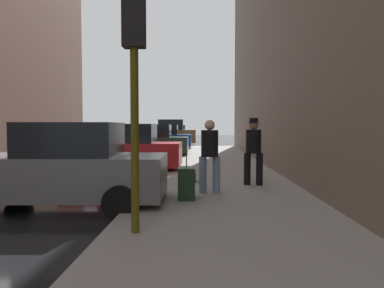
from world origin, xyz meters
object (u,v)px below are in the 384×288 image
object	(u,v)px
parked_blue_sedan	(162,138)
parked_silver_sedan	(174,134)
rolling_suitcase	(187,183)
parked_gray_coupe	(65,168)
traffic_light	(134,54)
fire_hydrant	(173,160)
duffel_bag	(190,177)
parked_red_hatchback	(124,150)
parked_bronze_suv	(169,134)
pedestrian_in_jeans	(210,152)
parked_dark_green_sedan	(150,142)
pedestrian_with_fedora	(253,148)

from	to	relation	value
parked_blue_sedan	parked_silver_sedan	distance (m)	11.52
parked_silver_sedan	rolling_suitcase	bearing A→B (deg)	-85.18
parked_gray_coupe	traffic_light	distance (m)	3.43
parked_silver_sedan	fire_hydrant	bearing A→B (deg)	-85.80
parked_blue_sedan	duffel_bag	xyz separation A→B (m)	(2.50, -15.67, -0.56)
parked_gray_coupe	parked_red_hatchback	bearing A→B (deg)	90.00
duffel_bag	parked_bronze_suv	bearing A→B (deg)	96.66
pedestrian_in_jeans	rolling_suitcase	bearing A→B (deg)	-123.89
parked_gray_coupe	parked_bronze_suv	bearing A→B (deg)	90.00
fire_hydrant	pedestrian_in_jeans	distance (m)	4.58
traffic_light	duffel_bag	size ratio (longest dim) A/B	8.18
rolling_suitcase	traffic_light	bearing A→B (deg)	-104.33
parked_dark_green_sedan	parked_silver_sedan	distance (m)	17.36
parked_gray_coupe	duffel_bag	bearing A→B (deg)	48.81
pedestrian_in_jeans	parked_silver_sedan	bearing A→B (deg)	95.95
parked_bronze_suv	traffic_light	size ratio (longest dim) A/B	1.29
duffel_bag	parked_gray_coupe	bearing A→B (deg)	-131.19
parked_bronze_suv	rolling_suitcase	size ratio (longest dim) A/B	4.48
parked_gray_coupe	parked_bronze_suv	size ratio (longest dim) A/B	0.91
traffic_light	parked_red_hatchback	bearing A→B (deg)	102.93
traffic_light	pedestrian_with_fedora	xyz separation A→B (m)	(2.34, 4.46, -1.62)
traffic_light	rolling_suitcase	bearing A→B (deg)	75.67
parked_silver_sedan	traffic_light	world-z (taller)	traffic_light
traffic_light	duffel_bag	world-z (taller)	traffic_light
parked_dark_green_sedan	traffic_light	bearing A→B (deg)	-82.88
parked_silver_sedan	traffic_light	bearing A→B (deg)	-86.71
pedestrian_in_jeans	duffel_bag	distance (m)	1.97
rolling_suitcase	duffel_bag	distance (m)	2.49
parked_dark_green_sedan	traffic_light	size ratio (longest dim) A/B	1.17
parked_gray_coupe	pedestrian_with_fedora	xyz separation A→B (m)	(4.19, 2.30, 0.29)
parked_blue_sedan	fire_hydrant	size ratio (longest dim) A/B	6.00
fire_hydrant	parked_silver_sedan	bearing A→B (deg)	94.20
duffel_bag	parked_silver_sedan	bearing A→B (deg)	95.25
parked_dark_green_sedan	rolling_suitcase	size ratio (longest dim) A/B	4.04
parked_bronze_suv	pedestrian_in_jeans	distance (m)	23.31
parked_dark_green_sedan	pedestrian_in_jeans	size ratio (longest dim) A/B	2.46
fire_hydrant	parked_blue_sedan	bearing A→B (deg)	97.89
parked_gray_coupe	fire_hydrant	xyz separation A→B (m)	(1.80, 5.51, -0.35)
parked_silver_sedan	duffel_bag	xyz separation A→B (m)	(2.50, -27.19, -0.56)
traffic_light	duffel_bag	distance (m)	5.63
parked_bronze_suv	rolling_suitcase	bearing A→B (deg)	-84.02
fire_hydrant	rolling_suitcase	world-z (taller)	rolling_suitcase
parked_silver_sedan	pedestrian_in_jeans	size ratio (longest dim) A/B	2.46
parked_silver_sedan	parked_red_hatchback	bearing A→B (deg)	-90.00
parked_bronze_suv	parked_silver_sedan	size ratio (longest dim) A/B	1.11
parked_silver_sedan	pedestrian_with_fedora	size ratio (longest dim) A/B	2.37
parked_blue_sedan	pedestrian_with_fedora	distance (m)	16.77
parked_gray_coupe	fire_hydrant	bearing A→B (deg)	71.89
parked_silver_sedan	rolling_suitcase	world-z (taller)	parked_silver_sedan
parked_blue_sedan	parked_dark_green_sedan	bearing A→B (deg)	-90.00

